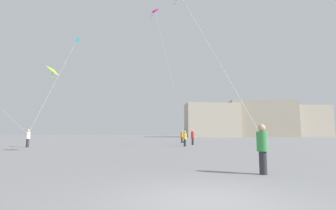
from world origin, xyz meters
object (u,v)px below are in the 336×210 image
at_px(person_in_white, 28,137).
at_px(building_left_hall, 212,120).
at_px(person_in_yellow, 185,138).
at_px(kite_lime_diamond, 53,71).
at_px(person_in_red, 193,137).
at_px(kite_cyan_diamond, 76,42).
at_px(kite_magenta_diamond, 156,15).
at_px(handbag_beside_flyer, 184,142).
at_px(building_centre_hall, 259,119).
at_px(building_right_hall, 303,122).
at_px(person_in_green, 262,147).
at_px(person_in_orange, 182,136).
at_px(person_in_purple, 262,137).

height_order(person_in_white, building_left_hall, building_left_hall).
height_order(person_in_yellow, kite_lime_diamond, kite_lime_diamond).
xyz_separation_m(person_in_yellow, person_in_red, (1.26, 3.06, 0.08)).
distance_m(person_in_white, kite_cyan_diamond, 18.66).
height_order(kite_cyan_diamond, kite_magenta_diamond, kite_cyan_diamond).
height_order(kite_cyan_diamond, handbag_beside_flyer, kite_cyan_diamond).
height_order(person_in_red, kite_magenta_diamond, kite_magenta_diamond).
xyz_separation_m(person_in_yellow, building_centre_hall, (33.17, 59.64, 5.27)).
distance_m(kite_lime_diamond, kite_magenta_diamond, 9.87).
bearing_deg(person_in_yellow, building_centre_hall, -176.11).
xyz_separation_m(kite_magenta_diamond, building_left_hall, (18.23, 60.62, -6.26)).
distance_m(person_in_yellow, kite_lime_diamond, 14.00).
relative_size(kite_magenta_diamond, building_left_hall, 0.64).
height_order(person_in_white, building_right_hall, building_right_hall).
distance_m(kite_magenta_diamond, building_right_hall, 87.17).
bearing_deg(person_in_red, person_in_white, -130.31).
distance_m(person_in_yellow, building_left_hall, 57.77).
distance_m(person_in_green, handbag_beside_flyer, 26.19).
xyz_separation_m(person_in_yellow, kite_cyan_diamond, (-15.53, 11.16, 14.45)).
xyz_separation_m(person_in_green, person_in_white, (-16.54, 16.46, 0.03)).
bearing_deg(building_centre_hall, building_left_hall, -167.17).
distance_m(kite_lime_diamond, building_left_hall, 67.83).
xyz_separation_m(person_in_white, building_right_hall, (66.90, 63.63, 4.53)).
bearing_deg(building_right_hall, person_in_red, -129.84).
distance_m(kite_cyan_diamond, kite_magenta_diamond, 20.77).
bearing_deg(person_in_orange, building_left_hall, 137.72).
xyz_separation_m(person_in_purple, person_in_red, (-8.98, -1.46, 0.09)).
bearing_deg(kite_lime_diamond, handbag_beside_flyer, 53.76).
bearing_deg(kite_lime_diamond, person_in_red, 39.95).
height_order(person_in_yellow, kite_magenta_diamond, kite_magenta_diamond).
relative_size(person_in_green, building_right_hall, 0.11).
bearing_deg(building_right_hall, person_in_green, -122.16).
relative_size(person_in_yellow, building_centre_hall, 0.07).
relative_size(building_left_hall, handbag_beside_flyer, 54.89).
bearing_deg(person_in_white, building_left_hall, -61.55).
bearing_deg(kite_magenta_diamond, building_centre_hall, 60.76).
distance_m(person_in_white, kite_lime_diamond, 9.52).
relative_size(person_in_orange, handbag_beside_flyer, 5.40).
height_order(person_in_red, building_centre_hall, building_centre_hall).
relative_size(kite_cyan_diamond, building_left_hall, 0.85).
relative_size(kite_lime_diamond, building_left_hall, 0.40).
bearing_deg(kite_cyan_diamond, building_right_hall, 37.79).
height_order(kite_cyan_diamond, building_centre_hall, kite_cyan_diamond).
distance_m(person_in_yellow, person_in_red, 3.31).
bearing_deg(person_in_white, kite_magenta_diamond, -141.65).
bearing_deg(person_in_purple, building_centre_hall, 147.70).
height_order(person_in_green, building_right_hall, building_right_hall).
bearing_deg(person_in_white, person_in_purple, -111.33).
distance_m(person_in_green, building_left_hall, 74.30).
bearing_deg(kite_lime_diamond, person_in_orange, 54.42).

